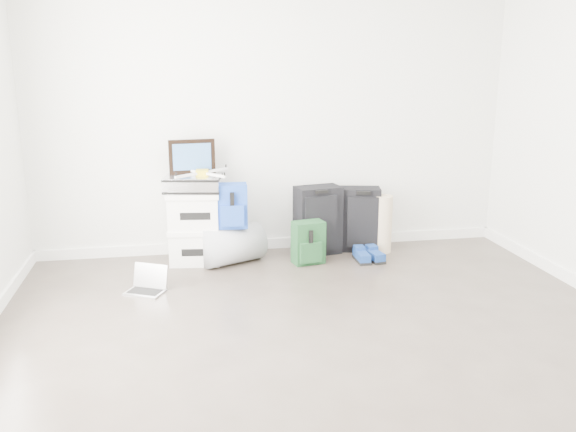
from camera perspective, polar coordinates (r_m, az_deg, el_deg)
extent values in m
plane|color=#3B322B|center=(3.76, 5.03, -14.22)|extent=(5.00, 5.00, 0.00)
cube|color=silver|center=(5.76, -1.34, 9.93)|extent=(4.50, 0.02, 2.70)
cube|color=white|center=(6.00, -1.25, -2.57)|extent=(4.50, 0.02, 0.10)
cube|color=white|center=(5.63, -8.62, -2.86)|extent=(0.49, 0.41, 0.29)
cube|color=white|center=(5.58, -8.68, -1.23)|extent=(0.51, 0.43, 0.04)
cube|color=white|center=(5.54, -8.75, 0.42)|extent=(0.49, 0.41, 0.29)
cube|color=white|center=(5.51, -8.81, 2.10)|extent=(0.51, 0.43, 0.04)
cube|color=#B2B2B7|center=(5.49, -8.85, 3.04)|extent=(0.54, 0.44, 0.14)
cube|color=black|center=(5.55, -8.97, 5.51)|extent=(0.41, 0.06, 0.31)
cube|color=#2956A6|center=(5.53, -8.97, 5.49)|extent=(0.34, 0.04, 0.24)
cube|color=gold|center=(5.45, -8.04, 4.03)|extent=(0.12, 0.12, 0.05)
cube|color=white|center=(5.55, -6.87, 4.25)|extent=(0.25, 0.20, 0.02)
cube|color=white|center=(5.57, -9.06, 4.20)|extent=(0.20, 0.25, 0.02)
cube|color=white|center=(5.36, -9.25, 3.80)|extent=(0.25, 0.20, 0.02)
cube|color=white|center=(5.34, -6.98, 3.85)|extent=(0.20, 0.25, 0.02)
cylinder|color=gray|center=(5.55, -5.28, -2.70)|extent=(0.65, 0.54, 0.34)
cube|color=#194BA3|center=(5.44, -5.35, 0.96)|extent=(0.29, 0.18, 0.39)
cube|color=#194BA3|center=(5.36, -5.24, 0.04)|extent=(0.21, 0.07, 0.19)
cube|color=black|center=(5.79, 2.80, -0.38)|extent=(0.46, 0.31, 0.65)
cube|color=black|center=(5.66, 3.11, -0.73)|extent=(0.31, 0.09, 0.52)
cube|color=black|center=(5.59, 3.14, 2.29)|extent=(0.13, 0.05, 0.03)
cube|color=#163D1F|center=(5.53, 1.91, -2.48)|extent=(0.30, 0.22, 0.39)
cube|color=#163D1F|center=(5.46, 2.11, -3.42)|extent=(0.21, 0.09, 0.19)
cube|color=black|center=(5.93, 6.64, -0.27)|extent=(0.43, 0.30, 0.61)
cube|color=black|center=(5.81, 7.00, -0.59)|extent=(0.29, 0.09, 0.49)
cube|color=black|center=(5.75, 7.07, 2.17)|extent=(0.14, 0.06, 0.03)
cube|color=black|center=(5.66, 6.89, -4.09)|extent=(0.11, 0.27, 0.03)
cube|color=#1B43A3|center=(5.65, 6.91, -3.66)|extent=(0.10, 0.26, 0.07)
cube|color=black|center=(5.70, 8.06, -4.01)|extent=(0.15, 0.29, 0.03)
cube|color=#1B43A3|center=(5.68, 8.08, -3.58)|extent=(0.14, 0.28, 0.07)
cylinder|color=tan|center=(5.90, 8.83, -0.74)|extent=(0.18, 0.18, 0.55)
cube|color=silver|center=(5.01, -13.24, -6.95)|extent=(0.35, 0.32, 0.01)
cube|color=black|center=(5.01, -13.25, -6.87)|extent=(0.29, 0.24, 0.00)
cube|color=black|center=(5.06, -12.74, -5.46)|extent=(0.27, 0.14, 0.19)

